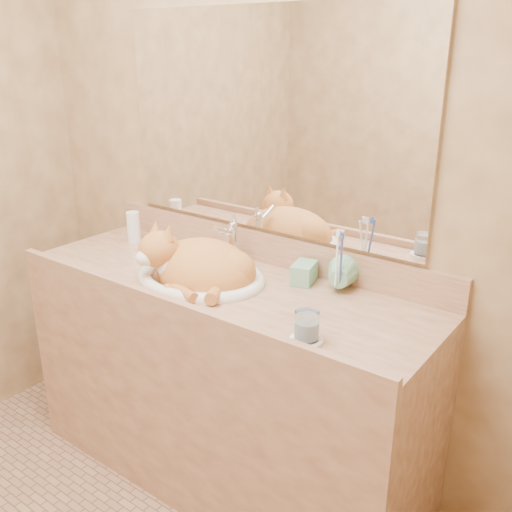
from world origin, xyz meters
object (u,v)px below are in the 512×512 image
Objects in this scene: sink_basin at (200,259)px; cat at (197,264)px; vanity_counter at (223,383)px; water_glass at (307,326)px; soap_dispenser at (300,266)px; toothbrush_cup at (338,281)px.

sink_basin is 1.21× the size of cat.
sink_basin is at bearing -165.91° from vanity_counter.
vanity_counter is 3.93× the size of cat.
water_glass is (0.56, -0.15, -0.01)m from cat.
vanity_counter is 3.24× the size of sink_basin.
vanity_counter is 0.58m from soap_dispenser.
vanity_counter is at bearing 158.39° from water_glass.
cat is 4.79× the size of water_glass.
vanity_counter is at bearing 31.76° from cat.
cat reaches higher than sink_basin.
cat is at bearing -167.96° from soap_dispenser.
toothbrush_cup is 0.35m from water_glass.
cat is 0.51m from toothbrush_cup.
sink_basin is 0.36m from soap_dispenser.
water_glass is at bearing -21.61° from vanity_counter.
sink_basin reaches higher than toothbrush_cup.
sink_basin is 0.50m from toothbrush_cup.
vanity_counter is 0.51m from sink_basin.
water_glass is (0.56, -0.17, -0.02)m from sink_basin.
sink_basin is 0.02m from cat.
sink_basin is at bearing -171.01° from soap_dispenser.
soap_dispenser reaches higher than vanity_counter.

